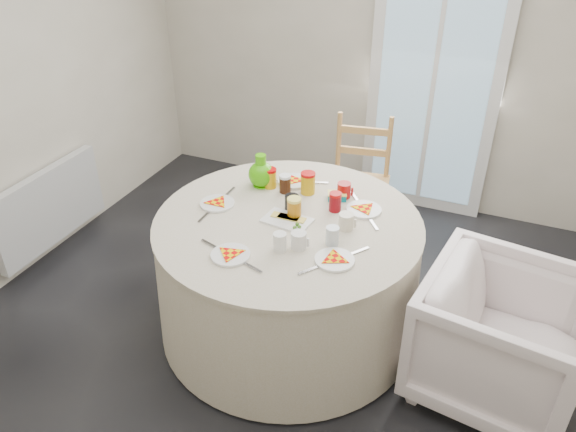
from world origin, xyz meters
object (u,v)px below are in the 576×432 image
at_px(radiator, 49,207).
at_px(table, 288,276).
at_px(armchair, 501,336).
at_px(green_pitcher, 261,171).
at_px(wooden_chair, 358,186).

relative_size(radiator, table, 0.64).
xyz_separation_m(radiator, armchair, (3.12, -0.11, 0.01)).
relative_size(radiator, green_pitcher, 4.86).
bearing_deg(green_pitcher, wooden_chair, 65.21).
bearing_deg(table, radiator, 178.12).
distance_m(wooden_chair, armchair, 1.59).
distance_m(table, armchair, 1.23).
bearing_deg(armchair, table, 96.16).
height_order(wooden_chair, armchair, wooden_chair).
distance_m(table, green_pitcher, 0.66).
relative_size(radiator, armchair, 1.23).
bearing_deg(wooden_chair, radiator, -162.35).
xyz_separation_m(table, green_pitcher, (-0.31, 0.31, 0.49)).
bearing_deg(table, green_pitcher, 135.17).
bearing_deg(green_pitcher, radiator, -167.42).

